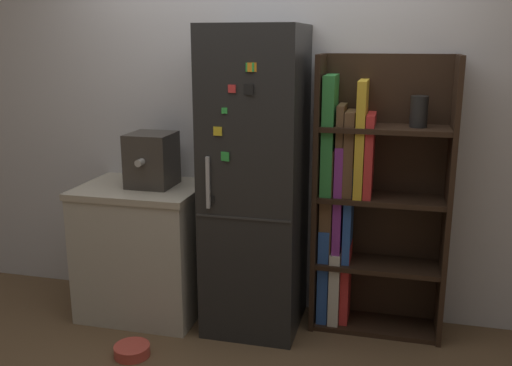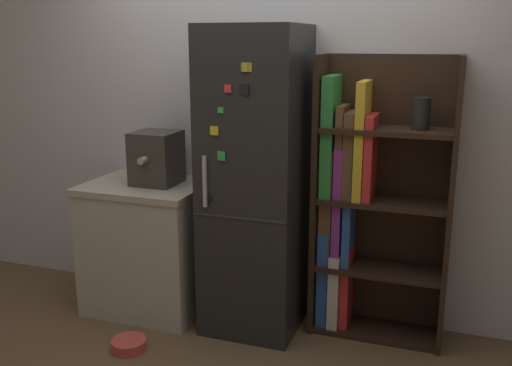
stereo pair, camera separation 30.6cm
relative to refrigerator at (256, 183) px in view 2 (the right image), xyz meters
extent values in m
plane|color=brown|center=(0.00, -0.16, -0.94)|extent=(16.00, 16.00, 0.00)
cube|color=silver|center=(0.00, 0.31, 0.36)|extent=(8.00, 0.05, 2.60)
cube|color=black|center=(0.00, 0.00, 0.00)|extent=(0.57, 0.58, 1.87)
cube|color=#333333|center=(0.00, -0.29, -0.14)|extent=(0.56, 0.01, 0.01)
cube|color=#B2B2B7|center=(-0.20, -0.30, 0.06)|extent=(0.02, 0.02, 0.30)
cube|color=green|center=(-0.10, -0.29, 0.47)|extent=(0.03, 0.01, 0.03)
cube|color=green|center=(-0.10, -0.29, 0.22)|extent=(0.05, 0.02, 0.05)
cube|color=green|center=(0.05, -0.29, 0.71)|extent=(0.05, 0.01, 0.05)
cube|color=black|center=(0.04, -0.29, 0.59)|extent=(0.06, 0.02, 0.06)
cube|color=orange|center=(0.06, -0.29, 0.71)|extent=(0.05, 0.02, 0.05)
cube|color=yellow|center=(-0.14, -0.29, 0.36)|extent=(0.05, 0.01, 0.05)
cube|color=black|center=(-0.19, -0.29, -0.04)|extent=(0.04, 0.01, 0.04)
cube|color=red|center=(-0.06, -0.29, 0.59)|extent=(0.04, 0.01, 0.04)
cube|color=black|center=(0.37, 0.12, -0.08)|extent=(0.03, 0.33, 1.70)
cube|color=black|center=(1.14, 0.12, -0.08)|extent=(0.03, 0.33, 1.70)
cube|color=black|center=(0.75, 0.27, -0.08)|extent=(0.80, 0.03, 1.70)
cube|color=black|center=(0.75, 0.12, -0.92)|extent=(0.74, 0.30, 0.03)
cube|color=black|center=(0.75, 0.12, -0.51)|extent=(0.74, 0.30, 0.03)
cube|color=black|center=(0.75, 0.12, -0.08)|extent=(0.74, 0.30, 0.03)
cube|color=black|center=(0.75, 0.12, 0.34)|extent=(0.74, 0.30, 0.03)
cube|color=#2D59B2|center=(0.43, 0.13, -0.60)|extent=(0.07, 0.25, 0.61)
cube|color=silver|center=(0.50, 0.12, -0.67)|extent=(0.06, 0.26, 0.47)
cube|color=red|center=(0.56, 0.13, -0.65)|extent=(0.05, 0.21, 0.52)
cube|color=brown|center=(0.43, 0.13, -0.14)|extent=(0.08, 0.23, 0.70)
cube|color=purple|center=(0.50, 0.12, -0.13)|extent=(0.05, 0.23, 0.73)
cube|color=#2D59B2|center=(0.56, 0.12, -0.19)|extent=(0.05, 0.22, 0.60)
cube|color=#338C3F|center=(0.43, 0.13, 0.29)|extent=(0.07, 0.26, 0.72)
cube|color=brown|center=(0.50, 0.13, 0.20)|extent=(0.04, 0.22, 0.55)
cube|color=brown|center=(0.55, 0.13, 0.19)|extent=(0.06, 0.23, 0.51)
cube|color=gold|center=(0.62, 0.12, 0.28)|extent=(0.05, 0.27, 0.69)
cube|color=red|center=(0.67, 0.13, 0.18)|extent=(0.05, 0.26, 0.50)
cylinder|color=black|center=(0.94, 0.12, 0.45)|extent=(0.10, 0.10, 0.18)
cube|color=#BCB7A8|center=(-0.76, -0.01, -0.52)|extent=(0.76, 0.61, 0.83)
cube|color=#B2A893|center=(-0.76, -0.01, -0.09)|extent=(0.78, 0.63, 0.04)
cube|color=#38332D|center=(-0.69, 0.01, 0.10)|extent=(0.28, 0.28, 0.34)
cylinder|color=#A5A39E|center=(-0.69, -0.16, 0.12)|extent=(0.04, 0.06, 0.04)
cylinder|color=#D84C3F|center=(-0.60, -0.57, -0.90)|extent=(0.21, 0.21, 0.06)
torus|color=#D84C3F|center=(-0.60, -0.57, -0.88)|extent=(0.21, 0.21, 0.01)
camera|label=1|loc=(0.83, -3.27, 0.85)|focal=40.00mm
camera|label=2|loc=(1.12, -3.18, 0.85)|focal=40.00mm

